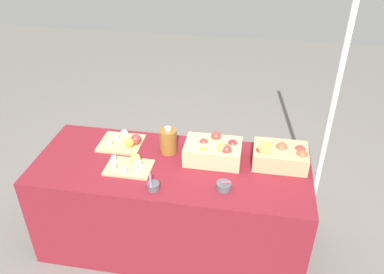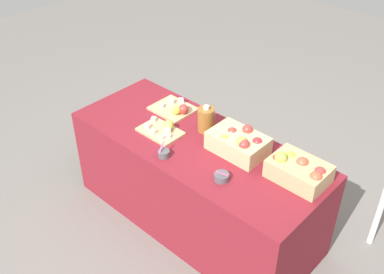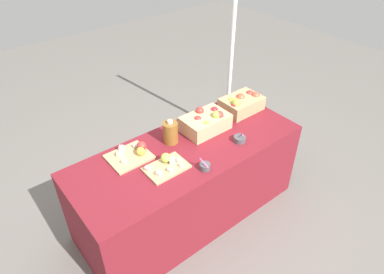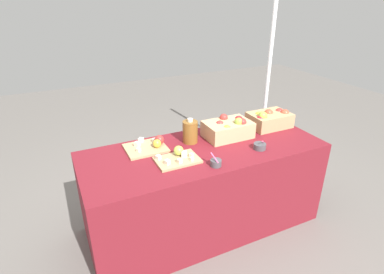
{
  "view_description": "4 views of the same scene",
  "coord_description": "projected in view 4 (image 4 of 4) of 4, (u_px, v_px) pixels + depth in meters",
  "views": [
    {
      "loc": [
        0.52,
        -2.1,
        2.35
      ],
      "look_at": [
        0.13,
        0.08,
        0.93
      ],
      "focal_mm": 36.61,
      "sensor_mm": 36.0,
      "label": 1
    },
    {
      "loc": [
        1.75,
        -1.94,
        2.66
      ],
      "look_at": [
        -0.0,
        -0.05,
        0.81
      ],
      "focal_mm": 43.44,
      "sensor_mm": 36.0,
      "label": 2
    },
    {
      "loc": [
        -1.29,
        -1.67,
        2.42
      ],
      "look_at": [
        0.05,
        0.0,
        0.83
      ],
      "focal_mm": 32.13,
      "sensor_mm": 36.0,
      "label": 3
    },
    {
      "loc": [
        -1.01,
        -1.89,
        1.84
      ],
      "look_at": [
        -0.09,
        0.05,
        0.84
      ],
      "focal_mm": 28.84,
      "sensor_mm": 36.0,
      "label": 4
    }
  ],
  "objects": [
    {
      "name": "ground_plane",
      "position": [
        203.0,
        223.0,
        2.71
      ],
      "size": [
        10.0,
        10.0,
        0.0
      ],
      "primitive_type": "plane",
      "color": "slate"
    },
    {
      "name": "table",
      "position": [
        204.0,
        188.0,
        2.56
      ],
      "size": [
        1.9,
        0.76,
        0.74
      ],
      "primitive_type": "cube",
      "color": "maroon",
      "rests_on": "ground_plane"
    },
    {
      "name": "apple_crate_left",
      "position": [
        269.0,
        119.0,
        2.76
      ],
      "size": [
        0.36,
        0.25,
        0.17
      ],
      "color": "tan",
      "rests_on": "table"
    },
    {
      "name": "apple_crate_middle",
      "position": [
        228.0,
        128.0,
        2.56
      ],
      "size": [
        0.38,
        0.25,
        0.18
      ],
      "color": "tan",
      "rests_on": "table"
    },
    {
      "name": "cutting_board_front",
      "position": [
        178.0,
        158.0,
        2.22
      ],
      "size": [
        0.31,
        0.21,
        0.09
      ],
      "color": "tan",
      "rests_on": "table"
    },
    {
      "name": "cutting_board_back",
      "position": [
        149.0,
        146.0,
        2.39
      ],
      "size": [
        0.31,
        0.27,
        0.09
      ],
      "color": "tan",
      "rests_on": "table"
    },
    {
      "name": "sample_bowl_near",
      "position": [
        216.0,
        163.0,
        2.15
      ],
      "size": [
        0.08,
        0.08,
        0.1
      ],
      "color": "#4C4C51",
      "rests_on": "table"
    },
    {
      "name": "sample_bowl_mid",
      "position": [
        260.0,
        146.0,
        2.38
      ],
      "size": [
        0.1,
        0.1,
        0.09
      ],
      "color": "#4C4C51",
      "rests_on": "table"
    },
    {
      "name": "cider_jug",
      "position": [
        190.0,
        132.0,
        2.47
      ],
      "size": [
        0.12,
        0.12,
        0.2
      ],
      "color": "brown",
      "rests_on": "table"
    },
    {
      "name": "tent_pole",
      "position": [
        267.0,
        82.0,
        3.31
      ],
      "size": [
        0.04,
        0.04,
        1.94
      ],
      "primitive_type": "cylinder",
      "color": "white",
      "rests_on": "ground_plane"
    }
  ]
}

